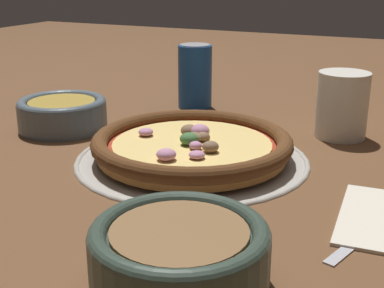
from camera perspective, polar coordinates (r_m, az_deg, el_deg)
name	(u,v)px	position (r m, az deg, el deg)	size (l,w,h in m)	color
ground_plane	(192,160)	(0.77, 0.00, -1.74)	(3.00, 3.00, 0.00)	brown
pizza_tray	(192,158)	(0.77, 0.00, -1.54)	(0.34, 0.34, 0.01)	#B7B2A8
pizza	(192,145)	(0.77, -0.01, -0.06)	(0.29, 0.29, 0.04)	#A86B33
bowl_near	(62,112)	(0.94, -13.66, 3.31)	(0.15, 0.15, 0.05)	slate
bowl_far	(179,252)	(0.48, -1.35, -11.45)	(0.16, 0.16, 0.06)	#334238
drinking_cup	(342,105)	(0.90, 15.72, 4.02)	(0.08, 0.08, 0.11)	silver
fork	(371,230)	(0.61, 18.53, -8.64)	(0.16, 0.06, 0.00)	#B7B7BC
beverage_can	(195,76)	(1.05, 0.32, 7.23)	(0.07, 0.07, 0.12)	#194C99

